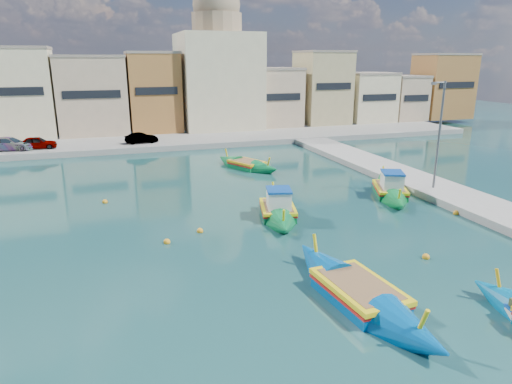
{
  "coord_description": "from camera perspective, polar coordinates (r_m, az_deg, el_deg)",
  "views": [
    {
      "loc": [
        -4.63,
        -20.05,
        9.43
      ],
      "look_at": [
        4.0,
        6.0,
        1.4
      ],
      "focal_mm": 32.0,
      "sensor_mm": 36.0,
      "label": 1
    }
  ],
  "objects": [
    {
      "name": "north_quay",
      "position": [
        53.05,
        -13.12,
        5.98
      ],
      "size": [
        80.0,
        8.0,
        0.6
      ],
      "primitive_type": "cube",
      "color": "gray",
      "rests_on": "ground"
    },
    {
      "name": "north_townhouses",
      "position": [
        60.64,
        -7.71,
        11.97
      ],
      "size": [
        83.2,
        7.87,
        10.19
      ],
      "color": "tan",
      "rests_on": "ground"
    },
    {
      "name": "quay_street_lamp",
      "position": [
        34.52,
        21.85,
        6.66
      ],
      "size": [
        1.18,
        0.16,
        8.0
      ],
      "color": "#595B60",
      "rests_on": "ground"
    },
    {
      "name": "luzzu_green",
      "position": [
        40.88,
        -1.18,
        3.34
      ],
      "size": [
        5.14,
        7.72,
        2.41
      ],
      "color": "#0A7037",
      "rests_on": "ground"
    },
    {
      "name": "east_quay",
      "position": [
        31.6,
        28.74,
        -2.66
      ],
      "size": [
        4.0,
        70.0,
        0.5
      ],
      "primitive_type": "cube",
      "color": "gray",
      "rests_on": "ground"
    },
    {
      "name": "ground",
      "position": [
        22.64,
        -4.89,
        -8.37
      ],
      "size": [
        160.0,
        160.0,
        0.0
      ],
      "primitive_type": "plane",
      "color": "#123837",
      "rests_on": "ground"
    },
    {
      "name": "luzzu_blue_cabin",
      "position": [
        28.4,
        2.74,
        -2.36
      ],
      "size": [
        3.93,
        8.33,
        2.87
      ],
      "color": "#0A7237",
      "rests_on": "ground"
    },
    {
      "name": "church_block",
      "position": [
        61.82,
        -4.81,
        15.31
      ],
      "size": [
        10.0,
        10.0,
        19.1
      ],
      "color": "beige",
      "rests_on": "ground"
    },
    {
      "name": "luzzu_blue_south",
      "position": [
        19.28,
        12.72,
        -12.41
      ],
      "size": [
        3.05,
        9.98,
        2.84
      ],
      "color": "#00539D",
      "rests_on": "ground"
    },
    {
      "name": "luzzu_turquoise_cabin",
      "position": [
        34.07,
        16.4,
        0.16
      ],
      "size": [
        5.38,
        8.88,
        2.85
      ],
      "color": "#0B7431",
      "rests_on": "ground"
    },
    {
      "name": "mooring_buoys",
      "position": [
        27.54,
        1.94,
        -3.55
      ],
      "size": [
        21.39,
        26.82,
        0.36
      ],
      "color": "#FFA31A",
      "rests_on": "ground"
    },
    {
      "name": "parked_cars",
      "position": [
        51.54,
        -24.66,
        5.67
      ],
      "size": [
        17.05,
        2.67,
        1.32
      ],
      "color": "#4C1919",
      "rests_on": "north_quay"
    }
  ]
}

